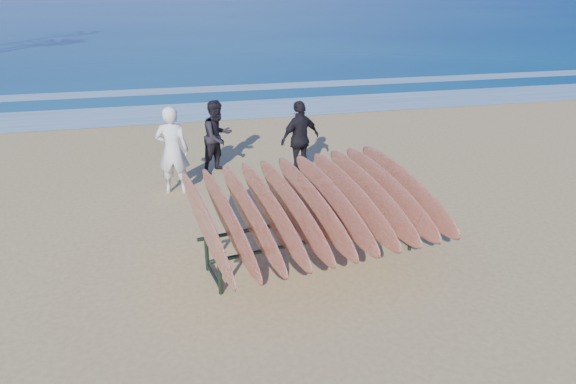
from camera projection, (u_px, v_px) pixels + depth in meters
name	position (u px, v px, depth m)	size (l,w,h in m)	color
ground	(301.00, 277.00, 7.07)	(120.00, 120.00, 0.00)	tan
ocean	(175.00, 17.00, 56.50)	(160.00, 160.00, 0.00)	navy
foam_near	(220.00, 110.00, 16.05)	(160.00, 160.00, 0.00)	white
foam_far	(210.00, 89.00, 19.20)	(160.00, 160.00, 0.00)	white
surfboard_rack	(313.00, 205.00, 7.18)	(3.58, 3.16, 1.39)	#1C2E22
person_white	(173.00, 150.00, 9.60)	(0.61, 0.40, 1.68)	silver
person_dark_a	(218.00, 137.00, 10.68)	(0.75, 0.58, 1.53)	black
person_dark_b	(300.00, 139.00, 10.47)	(0.92, 0.38, 1.57)	black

